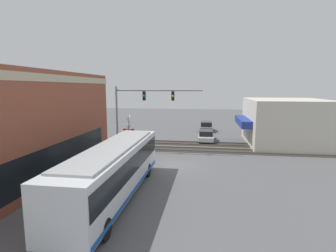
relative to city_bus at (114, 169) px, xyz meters
The scene contains 10 objects.
ground_plane 7.69m from the city_bus, 21.97° to the right, with size 120.00×120.00×0.00m, color #565659.
shop_building 22.69m from the city_bus, 39.53° to the right, with size 10.16×9.55×5.27m.
city_bus is the anchor object (origin of this frame).
traffic_signal_gantry 11.65m from the city_bus, ahead, with size 0.42×8.79×6.73m.
crossing_signal 11.57m from the city_bus, 12.48° to the left, with size 1.41×1.18×3.81m.
rail_track_near 13.35m from the city_bus, 12.21° to the right, with size 2.60×60.00×0.15m.
rail_track_far 16.47m from the city_bus, ahead, with size 2.60×60.00×0.15m.
parked_car_white 18.82m from the city_bus, 16.71° to the right, with size 4.53×1.82×1.37m.
parked_car_grey 26.20m from the city_bus, 11.91° to the right, with size 4.24×1.82×1.47m.
pedestrian_at_crossing 11.30m from the city_bus, ahead, with size 0.34×0.34×1.64m.
Camera 1 is at (-21.40, -2.62, 6.60)m, focal length 28.00 mm.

